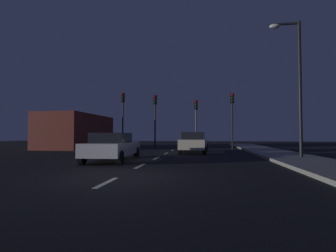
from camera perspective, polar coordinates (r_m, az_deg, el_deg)
ground_plane at (r=15.34m, az=-2.16°, el=-6.95°), size 80.00×80.00×0.00m
sidewalk_curb_right at (r=15.84m, az=25.81°, el=-6.32°), size 3.00×40.00×0.15m
lane_stripe_nearest at (r=7.47m, az=-13.54°, el=-12.13°), size 0.16×1.60×0.01m
lane_stripe_second at (r=11.05m, az=-6.22°, el=-8.85°), size 0.16×1.60×0.01m
lane_stripe_third at (r=14.75m, az=-2.57°, el=-7.14°), size 0.16×1.60×0.01m
lane_stripe_fourth at (r=18.48m, az=-0.40°, el=-6.10°), size 0.16×1.60×0.01m
lane_stripe_fifth at (r=22.24m, az=1.03°, el=-5.40°), size 0.16×1.60×0.01m
traffic_signal_far_left at (r=25.46m, az=-10.03°, el=3.55°), size 0.32×0.38×5.44m
traffic_signal_center_left at (r=24.65m, az=-2.90°, el=3.31°), size 0.32×0.38×5.16m
traffic_signal_center_right at (r=24.19m, az=6.26°, el=2.55°), size 0.32×0.38×4.60m
traffic_signal_far_right at (r=24.35m, az=14.10°, el=3.43°), size 0.32×0.38×5.16m
car_stopped_ahead at (r=19.10m, az=5.79°, el=-3.63°), size 2.08×4.41×1.53m
car_adjacent_lane at (r=13.30m, az=-12.26°, el=-4.48°), size 2.12×4.55×1.43m
street_lamp_right at (r=15.58m, az=26.49°, el=9.77°), size 1.62×0.36×7.46m
storefront_left at (r=27.69m, az=-19.51°, el=-1.15°), size 4.18×9.26×3.36m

